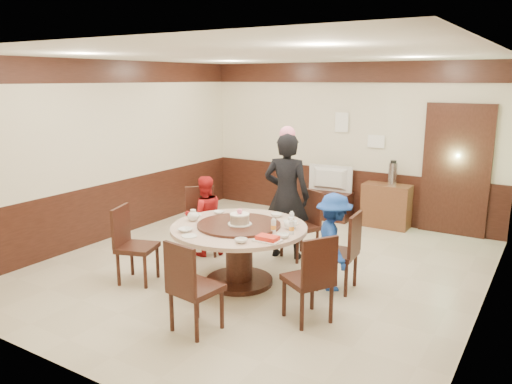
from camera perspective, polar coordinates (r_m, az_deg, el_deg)
The scene contains 32 objects.
room at distance 6.59m, azimuth 0.71°, elevation 0.23°, with size 6.00×6.04×2.84m.
banquet_table at distance 6.21m, azimuth -1.95°, elevation -5.81°, with size 1.68×1.68×0.78m.
chair_0 at distance 6.20m, azimuth 9.41°, elevation -8.25°, with size 0.48×0.47×0.97m.
chair_1 at distance 7.20m, azimuth 5.14°, elevation -5.11°, with size 0.58×0.59×0.97m.
chair_2 at distance 7.36m, azimuth -6.29°, elevation -4.74°, with size 0.62×0.62×0.97m.
chair_3 at distance 6.51m, azimuth -13.53°, elevation -7.39°, with size 0.56×0.56×0.97m.
chair_4 at distance 5.20m, azimuth -7.00°, elevation -12.43°, with size 0.49×0.50×0.97m.
chair_5 at distance 5.39m, azimuth 6.04°, elevation -11.46°, with size 0.61×0.60×0.97m.
person_standing at distance 7.05m, azimuth 3.51°, elevation -0.47°, with size 0.65×0.43×1.79m, color black.
person_red at distance 7.24m, azimuth -5.92°, elevation -2.73°, with size 0.57×0.44×1.17m, color red.
person_blue at distance 6.11m, azimuth 8.85°, elevation -5.66°, with size 0.77×0.44×1.19m, color #183F9F.
birthday_cake at distance 6.08m, azimuth -1.88°, elevation -3.09°, with size 0.29×0.29×0.20m.
teapot_left at distance 6.39m, azimuth -7.18°, elevation -2.75°, with size 0.17×0.15×0.13m, color white.
teapot_right at distance 6.01m, azimuth 3.97°, elevation -3.71°, with size 0.17×0.15×0.13m, color white.
bowl_0 at distance 6.71m, azimuth -4.26°, elevation -2.33°, with size 0.14×0.14×0.03m, color white.
bowl_1 at distance 5.52m, azimuth -1.71°, elevation -5.58°, with size 0.15×0.15×0.05m, color white.
bowl_2 at distance 5.96m, azimuth -8.07°, elevation -4.33°, with size 0.17×0.17×0.04m, color white.
bowl_3 at distance 5.69m, azimuth 3.12°, elevation -5.03°, with size 0.14×0.14×0.04m, color white.
bowl_4 at distance 6.60m, azimuth -6.92°, elevation -2.63°, with size 0.15×0.15×0.04m, color white.
bowl_5 at distance 6.53m, azimuth 2.35°, elevation -2.65°, with size 0.15×0.15×0.05m, color white.
saucer_near at distance 5.78m, azimuth -7.63°, elevation -5.01°, with size 0.18×0.18×0.01m, color white.
saucer_far at distance 6.33m, azimuth 3.95°, elevation -3.34°, with size 0.18×0.18×0.01m, color white.
shrimp_platter at distance 5.57m, azimuth 1.32°, elevation -5.38°, with size 0.30×0.20×0.06m.
bottle_0 at distance 5.85m, azimuth 2.01°, elevation -3.95°, with size 0.06×0.06×0.16m, color white.
bottle_1 at distance 5.81m, azimuth 4.09°, elevation -4.09°, with size 0.06×0.06×0.16m, color white.
bottle_2 at distance 6.15m, azimuth 4.10°, elevation -3.13°, with size 0.06×0.06×0.16m, color white.
tv_stand at distance 9.26m, azimuth 8.23°, elevation -1.47°, with size 0.85×0.45×0.50m, color black.
television at distance 9.15m, azimuth 8.32°, elevation 1.49°, with size 0.82×0.11×0.47m, color gray.
side_cabinet at distance 8.90m, azimuth 14.68°, elevation -1.52°, with size 0.80×0.40×0.75m, color brown.
thermos at distance 8.76m, azimuth 15.36°, elevation 2.01°, with size 0.15×0.15×0.38m, color silver.
notice_left at distance 9.15m, azimuth 9.76°, elevation 7.85°, with size 0.25×0.00×0.35m, color white.
notice_right at distance 8.96m, azimuth 13.55°, elevation 5.65°, with size 0.30×0.00×0.22m, color white.
Camera 1 is at (3.32, -5.49, 2.52)m, focal length 35.00 mm.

